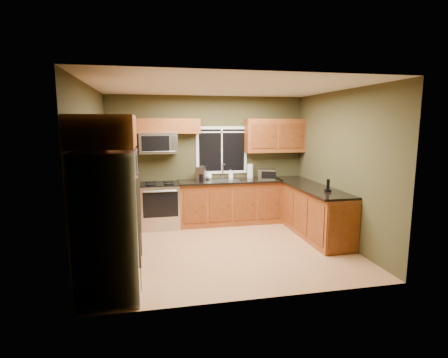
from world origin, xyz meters
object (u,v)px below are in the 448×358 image
object	(u,v)px
paper_towel_roll	(250,171)
kettle	(201,173)
coffee_maker	(201,174)
microwave	(158,143)
cordless_phone	(328,188)
range	(160,205)
toaster_oven	(267,174)
soap_bottle_a	(202,173)
soap_bottle_b	(231,174)
soap_bottle_c	(209,175)
refrigerator	(108,225)

from	to	relation	value
paper_towel_roll	kettle	bearing A→B (deg)	-178.90
coffee_maker	paper_towel_roll	bearing A→B (deg)	10.97
microwave	cordless_phone	world-z (taller)	microwave
range	cordless_phone	bearing A→B (deg)	-28.97
toaster_oven	soap_bottle_a	size ratio (longest dim) A/B	1.42
soap_bottle_b	coffee_maker	bearing A→B (deg)	-160.29
range	kettle	world-z (taller)	kettle
range	soap_bottle_a	xyz separation A→B (m)	(0.90, 0.16, 0.62)
range	soap_bottle_c	distance (m)	1.21
range	soap_bottle_a	size ratio (longest dim) A/B	3.12
refrigerator	microwave	xyz separation A→B (m)	(0.69, 2.91, 0.83)
paper_towel_roll	soap_bottle_c	distance (m)	0.91
kettle	soap_bottle_c	bearing A→B (deg)	11.90
refrigerator	kettle	distance (m)	3.34
paper_towel_roll	soap_bottle_a	distance (m)	1.06
cordless_phone	soap_bottle_c	bearing A→B (deg)	135.14
toaster_oven	cordless_phone	distance (m)	1.64
kettle	soap_bottle_a	world-z (taller)	soap_bottle_a
toaster_oven	coffee_maker	bearing A→B (deg)	178.08
cordless_phone	kettle	bearing A→B (deg)	138.48
kettle	soap_bottle_c	world-z (taller)	kettle
microwave	kettle	world-z (taller)	microwave
refrigerator	toaster_oven	size ratio (longest dim) A/B	4.23
refrigerator	cordless_phone	bearing A→B (deg)	18.45
refrigerator	paper_towel_roll	size ratio (longest dim) A/B	5.31
toaster_oven	soap_bottle_b	bearing A→B (deg)	157.99
range	soap_bottle_a	distance (m)	1.11
range	coffee_maker	size ratio (longest dim) A/B	3.12
coffee_maker	soap_bottle_c	size ratio (longest dim) A/B	1.73
soap_bottle_a	soap_bottle_c	bearing A→B (deg)	21.88
soap_bottle_b	soap_bottle_c	bearing A→B (deg)	-178.60
coffee_maker	kettle	xyz separation A→B (m)	(0.02, 0.19, -0.01)
refrigerator	microwave	world-z (taller)	microwave
soap_bottle_b	cordless_phone	bearing A→B (deg)	-53.72
paper_towel_roll	soap_bottle_b	world-z (taller)	paper_towel_roll
range	soap_bottle_a	world-z (taller)	soap_bottle_a
microwave	soap_bottle_c	size ratio (longest dim) A/B	4.38
refrigerator	cordless_phone	xyz separation A→B (m)	(3.55, 1.18, 0.11)
coffee_maker	soap_bottle_b	distance (m)	0.73
coffee_maker	cordless_phone	bearing A→B (deg)	-37.93
refrigerator	toaster_oven	distance (m)	4.00
range	cordless_phone	world-z (taller)	cordless_phone
cordless_phone	soap_bottle_a	bearing A→B (deg)	138.38
coffee_maker	soap_bottle_a	distance (m)	0.18
cordless_phone	soap_bottle_b	bearing A→B (deg)	126.28
microwave	soap_bottle_b	xyz separation A→B (m)	(1.53, 0.09, -0.69)
soap_bottle_b	kettle	bearing A→B (deg)	-175.68
range	toaster_oven	world-z (taller)	toaster_oven
microwave	toaster_oven	xyz separation A→B (m)	(2.25, -0.20, -0.68)
coffee_maker	paper_towel_roll	size ratio (longest dim) A/B	0.89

